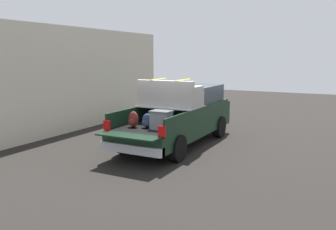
{
  "coord_description": "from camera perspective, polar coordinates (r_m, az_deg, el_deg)",
  "views": [
    {
      "loc": [
        -10.55,
        -5.22,
        2.95
      ],
      "look_at": [
        -0.6,
        0.0,
        1.1
      ],
      "focal_mm": 38.26,
      "sensor_mm": 36.0,
      "label": 1
    }
  ],
  "objects": [
    {
      "name": "building_facade",
      "position": [
        15.2,
        -13.41,
        5.68
      ],
      "size": [
        11.04,
        0.36,
        4.09
      ],
      "primitive_type": "cube",
      "color": "beige",
      "rests_on": "ground_plane"
    },
    {
      "name": "pickup_truck",
      "position": [
        12.27,
        2.12,
        0.07
      ],
      "size": [
        6.05,
        2.06,
        2.23
      ],
      "color": "black",
      "rests_on": "ground_plane"
    },
    {
      "name": "trash_can",
      "position": [
        16.03,
        -2.79,
        0.53
      ],
      "size": [
        0.6,
        0.6,
        0.98
      ],
      "color": "#1E592D",
      "rests_on": "ground_plane"
    },
    {
      "name": "ground_plane",
      "position": [
        12.14,
        1.32,
        -4.72
      ],
      "size": [
        40.0,
        40.0,
        0.0
      ],
      "primitive_type": "plane",
      "color": "black"
    }
  ]
}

